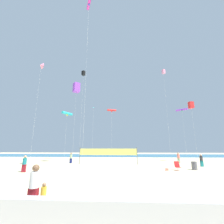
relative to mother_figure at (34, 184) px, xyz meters
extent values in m
plane|color=beige|center=(3.35, 8.06, -0.87)|extent=(120.00, 120.00, 0.00)
cube|color=teal|center=(3.35, 42.57, -0.87)|extent=(120.00, 20.00, 0.01)
cube|color=#B7B7BC|center=(3.35, -1.24, -0.49)|extent=(28.00, 0.44, 0.76)
cube|color=maroon|center=(0.00, 0.00, -0.50)|extent=(0.35, 0.21, 0.74)
cylinder|color=white|center=(0.00, 0.00, 0.18)|extent=(0.37, 0.37, 0.61)
sphere|color=brown|center=(0.00, 0.00, 0.62)|extent=(0.27, 0.27, 0.27)
cube|color=navy|center=(0.37, 0.10, -0.66)|extent=(0.20, 0.12, 0.42)
cylinder|color=gold|center=(0.37, 0.10, -0.28)|extent=(0.21, 0.21, 0.35)
sphere|color=#997051|center=(0.37, 0.10, -0.02)|extent=(0.16, 0.16, 0.16)
cube|color=navy|center=(-4.32, 17.38, -0.52)|extent=(0.34, 0.20, 0.71)
cylinder|color=#99B28C|center=(-4.32, 17.38, 0.13)|extent=(0.36, 0.36, 0.58)
sphere|color=#997051|center=(-4.32, 17.38, 0.55)|extent=(0.26, 0.26, 0.26)
cube|color=#19727A|center=(13.53, 14.31, -0.52)|extent=(0.34, 0.20, 0.70)
cylinder|color=#2D2D33|center=(13.53, 14.31, 0.12)|extent=(0.35, 0.35, 0.58)
sphere|color=beige|center=(13.53, 14.31, 0.55)|extent=(0.26, 0.26, 0.26)
cube|color=#99B28C|center=(12.14, 18.34, -0.50)|extent=(0.35, 0.21, 0.73)
cylinder|color=#EA7260|center=(12.14, 18.34, 0.17)|extent=(0.37, 0.37, 0.61)
sphere|color=tan|center=(12.14, 18.34, 0.61)|extent=(0.27, 0.27, 0.27)
cube|color=maroon|center=(-6.02, 8.60, -0.51)|extent=(0.34, 0.21, 0.72)
cylinder|color=#19727A|center=(-6.02, 8.60, 0.14)|extent=(0.36, 0.36, 0.59)
sphere|color=tan|center=(-6.02, 8.60, 0.57)|extent=(0.26, 0.26, 0.26)
cube|color=red|center=(9.33, 10.68, -0.55)|extent=(0.52, 0.48, 0.03)
cube|color=red|center=(9.33, 10.97, -0.27)|extent=(0.52, 0.23, 0.57)
cylinder|color=silver|center=(9.33, 10.54, -0.71)|extent=(0.03, 0.03, 0.32)
cylinder|color=silver|center=(9.33, 10.83, -0.71)|extent=(0.03, 0.03, 0.32)
cylinder|color=#595960|center=(11.27, 11.31, -0.45)|extent=(0.56, 0.56, 0.84)
cylinder|color=#4C4C51|center=(-2.67, 16.32, 0.33)|extent=(0.08, 0.08, 2.40)
cylinder|color=#4C4C51|center=(5.65, 15.92, 0.33)|extent=(0.08, 0.08, 2.40)
cube|color=#EAE566|center=(1.49, 16.12, 0.86)|extent=(8.31, 0.42, 0.90)
cube|color=#EA7260|center=(8.13, 10.51, -0.76)|extent=(0.28, 0.14, 0.23)
cylinder|color=silver|center=(-4.90, 24.25, 8.47)|extent=(0.01, 0.01, 18.67)
cube|color=black|center=(-4.90, 24.25, 17.80)|extent=(0.86, 0.86, 1.01)
cylinder|color=silver|center=(12.82, 24.31, 8.36)|extent=(0.01, 0.01, 18.47)
cube|color=pink|center=(12.82, 24.31, 17.60)|extent=(0.74, 0.74, 0.88)
cylinder|color=silver|center=(-4.18, 17.64, 5.34)|extent=(0.01, 0.01, 12.42)
cube|color=purple|center=(-4.18, 17.64, 11.55)|extent=(1.40, 1.40, 1.59)
cylinder|color=silver|center=(-10.36, 16.61, 7.28)|extent=(0.01, 0.01, 16.31)
cone|color=pink|center=(-10.36, 16.61, 15.44)|extent=(1.17, 0.99, 1.10)
cylinder|color=silver|center=(1.61, 22.42, 3.88)|extent=(0.01, 0.01, 9.51)
cylinder|color=red|center=(1.61, 22.42, 8.64)|extent=(1.81, 0.86, 0.39)
sphere|color=red|center=(1.61, 22.42, 8.34)|extent=(0.23, 0.23, 0.23)
cylinder|color=silver|center=(15.86, 20.24, 3.96)|extent=(0.01, 0.01, 9.67)
cube|color=red|center=(15.86, 20.24, 8.80)|extent=(0.83, 0.83, 1.15)
cylinder|color=silver|center=(16.92, 27.11, 4.40)|extent=(0.01, 0.01, 10.53)
cylinder|color=purple|center=(16.92, 27.11, 9.66)|extent=(2.22, 1.83, 0.41)
sphere|color=green|center=(16.92, 27.11, 9.36)|extent=(0.25, 0.25, 0.25)
cylinder|color=silver|center=(-0.73, 10.27, 10.04)|extent=(0.01, 0.01, 21.82)
cylinder|color=#D833A5|center=(-0.73, 10.27, 20.95)|extent=(1.08, 1.97, 0.37)
sphere|color=blue|center=(-0.73, 10.27, 20.67)|extent=(0.22, 0.22, 0.22)
cylinder|color=silver|center=(-2.61, 25.51, 4.59)|extent=(0.01, 0.01, 10.93)
pyramid|color=#26BFCC|center=(-2.58, 25.50, 10.10)|extent=(0.46, 0.47, 0.28)
cylinder|color=silver|center=(-8.00, 24.28, 3.84)|extent=(0.01, 0.01, 9.42)
cylinder|color=#26BFCC|center=(-8.00, 24.28, 8.55)|extent=(1.69, 2.53, 0.53)
sphere|color=yellow|center=(-8.00, 24.28, 8.19)|extent=(0.32, 0.32, 0.32)
camera|label=1|loc=(3.53, -6.33, 1.43)|focal=24.22mm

